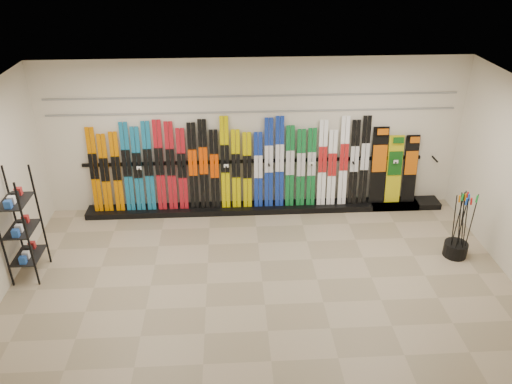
{
  "coord_description": "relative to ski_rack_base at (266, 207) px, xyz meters",
  "views": [
    {
      "loc": [
        -0.47,
        -6.37,
        5.03
      ],
      "look_at": [
        -0.04,
        1.0,
        1.1
      ],
      "focal_mm": 35.0,
      "sensor_mm": 36.0,
      "label": 1
    }
  ],
  "objects": [
    {
      "name": "back_wall",
      "position": [
        -0.22,
        0.22,
        1.44
      ],
      "size": [
        8.0,
        0.0,
        8.0
      ],
      "primitive_type": "plane",
      "rotation": [
        1.57,
        0.0,
        0.0
      ],
      "color": "beige",
      "rests_on": "floor"
    },
    {
      "name": "slatwall_rail_1",
      "position": [
        -0.22,
        0.2,
        2.24
      ],
      "size": [
        7.6,
        0.02,
        0.03
      ],
      "primitive_type": "cube",
      "color": "gray",
      "rests_on": "back_wall"
    },
    {
      "name": "ceiling",
      "position": [
        -0.22,
        -2.28,
        2.94
      ],
      "size": [
        8.0,
        8.0,
        0.0
      ],
      "primitive_type": "plane",
      "rotation": [
        3.14,
        0.0,
        0.0
      ],
      "color": "silver",
      "rests_on": "back_wall"
    },
    {
      "name": "ski_rack_base",
      "position": [
        0.0,
        0.0,
        0.0
      ],
      "size": [
        8.0,
        0.4,
        0.12
      ],
      "primitive_type": "cube",
      "color": "black",
      "rests_on": "floor"
    },
    {
      "name": "floor",
      "position": [
        -0.22,
        -2.28,
        -0.06
      ],
      "size": [
        8.0,
        8.0,
        0.0
      ],
      "primitive_type": "plane",
      "color": "gray",
      "rests_on": "ground"
    },
    {
      "name": "pole_bin",
      "position": [
        3.15,
        -1.75,
        0.07
      ],
      "size": [
        0.4,
        0.4,
        0.25
      ],
      "primitive_type": "cylinder",
      "color": "black",
      "rests_on": "floor"
    },
    {
      "name": "accessory_rack",
      "position": [
        -3.97,
        -1.84,
        0.85
      ],
      "size": [
        0.4,
        0.6,
        1.82
      ],
      "primitive_type": "cube",
      "color": "black",
      "rests_on": "floor"
    },
    {
      "name": "snowboards",
      "position": [
        2.52,
        0.07,
        0.78
      ],
      "size": [
        0.93,
        0.24,
        1.54
      ],
      "color": "black",
      "rests_on": "ski_rack_base"
    },
    {
      "name": "ski_poles",
      "position": [
        3.14,
        -1.78,
        0.55
      ],
      "size": [
        0.39,
        0.29,
        1.18
      ],
      "color": "black",
      "rests_on": "pole_bin"
    },
    {
      "name": "skis",
      "position": [
        -0.67,
        0.05,
        0.9
      ],
      "size": [
        5.37,
        0.24,
        1.82
      ],
      "color": "#C96C00",
      "rests_on": "ski_rack_base"
    },
    {
      "name": "slatwall_rail_0",
      "position": [
        -0.22,
        0.2,
        1.94
      ],
      "size": [
        7.6,
        0.02,
        0.03
      ],
      "primitive_type": "cube",
      "color": "gray",
      "rests_on": "back_wall"
    }
  ]
}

